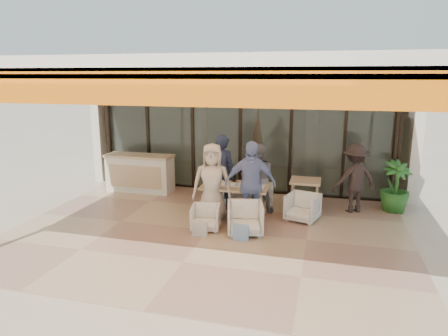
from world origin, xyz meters
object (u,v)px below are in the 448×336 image
object	(u,v)px
dining_table	(235,187)
side_table	(305,184)
diner_cream	(212,183)
diner_periwinkle	(250,184)
chair_near_left	(205,216)
diner_grey	(258,178)
chair_far_left	(228,190)
chair_far_right	(261,193)
potted_palm	(395,187)
diner_navy	(223,172)
standing_woman	(355,179)
host_counter	(140,173)
side_chair	(303,206)
chair_near_right	(245,217)

from	to	relation	value
dining_table	side_table	size ratio (longest dim) A/B	2.01
diner_cream	diner_periwinkle	distance (m)	0.84
dining_table	chair_near_left	xyz separation A→B (m)	(-0.41, -0.96, -0.39)
chair_near_left	diner_grey	xyz separation A→B (m)	(0.84, 1.40, 0.52)
chair_far_left	chair_far_right	xyz separation A→B (m)	(0.84, 0.00, -0.01)
chair_near_left	potted_palm	bearing A→B (deg)	18.76
dining_table	diner_navy	distance (m)	0.64
diner_navy	side_table	distance (m)	1.98
diner_navy	chair_far_right	bearing A→B (deg)	-131.18
standing_woman	diner_navy	bearing A→B (deg)	-16.11
host_counter	diner_cream	xyz separation A→B (m)	(2.58, -1.73, 0.34)
diner_cream	host_counter	bearing A→B (deg)	135.89
dining_table	diner_cream	xyz separation A→B (m)	(-0.41, -0.46, 0.19)
chair_far_right	side_chair	world-z (taller)	side_chair
side_table	potted_palm	world-z (taller)	potted_palm
chair_near_right	diner_periwinkle	distance (m)	0.75
diner_grey	side_chair	xyz separation A→B (m)	(1.07, -0.34, -0.48)
host_counter	diner_navy	bearing A→B (deg)	-17.78
dining_table	diner_periwinkle	world-z (taller)	diner_periwinkle
diner_periwinkle	side_chair	bearing A→B (deg)	14.97
chair_near_right	side_table	distance (m)	2.12
chair_near_left	diner_cream	size ratio (longest dim) A/B	0.34
host_counter	diner_navy	size ratio (longest dim) A/B	1.02
chair_near_left	diner_navy	bearing A→B (deg)	79.40
side_table	standing_woman	size ratio (longest dim) A/B	0.46
host_counter	dining_table	world-z (taller)	host_counter
chair_far_right	potted_palm	world-z (taller)	potted_palm
diner_cream	side_chair	distance (m)	2.06
chair_near_right	potted_palm	size ratio (longest dim) A/B	0.59
side_chair	diner_navy	bearing A→B (deg)	-174.12
dining_table	side_table	world-z (taller)	dining_table
diner_navy	side_chair	size ratio (longest dim) A/B	2.67
standing_woman	chair_near_left	bearing A→B (deg)	6.51
host_counter	dining_table	xyz separation A→B (m)	(2.99, -1.27, 0.16)
side_table	chair_near_left	bearing A→B (deg)	-136.61
diner_cream	potted_palm	xyz separation A→B (m)	(3.95, 1.72, -0.26)
host_counter	diner_grey	size ratio (longest dim) A/B	1.13
dining_table	side_chair	distance (m)	1.55
chair_far_right	chair_near_left	bearing A→B (deg)	56.87
diner_cream	potted_palm	distance (m)	4.32
potted_palm	host_counter	bearing A→B (deg)	179.96
potted_palm	chair_near_right	bearing A→B (deg)	-144.45
chair_near_right	potted_palm	xyz separation A→B (m)	(3.11, 2.22, 0.25)
standing_woman	diner_cream	bearing A→B (deg)	-0.73
diner_cream	diner_periwinkle	bearing A→B (deg)	-10.30
dining_table	diner_cream	size ratio (longest dim) A/B	0.86
diner_grey	chair_near_right	bearing A→B (deg)	77.09
diner_cream	side_table	world-z (taller)	diner_cream
host_counter	standing_woman	world-z (taller)	standing_woman
diner_cream	standing_woman	world-z (taller)	diner_cream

